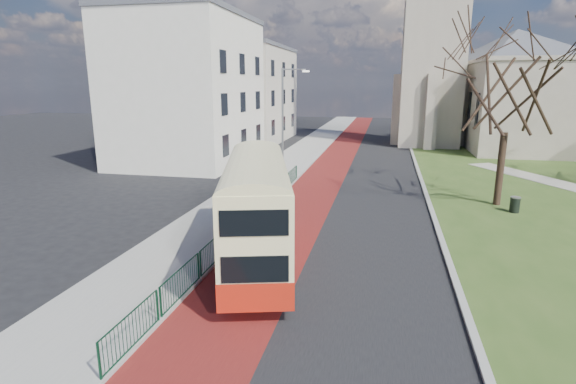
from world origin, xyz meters
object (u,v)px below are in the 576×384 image
(streetlamp, at_px, (284,115))
(bus, at_px, (257,206))
(winter_tree_near, at_px, (511,72))
(litter_bin, at_px, (515,205))

(streetlamp, bearing_deg, bus, -80.69)
(bus, height_order, winter_tree_near, winter_tree_near)
(streetlamp, relative_size, bus, 0.79)
(bus, distance_m, winter_tree_near, 16.90)
(streetlamp, height_order, winter_tree_near, winter_tree_near)
(streetlamp, xyz_separation_m, bus, (2.94, -17.96, -2.24))
(litter_bin, bearing_deg, bus, -140.67)
(bus, relative_size, winter_tree_near, 0.93)
(streetlamp, distance_m, winter_tree_near, 16.04)
(streetlamp, distance_m, bus, 18.33)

